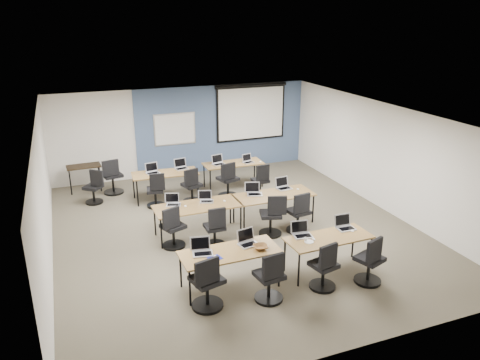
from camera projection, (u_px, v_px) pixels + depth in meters
name	position (u px, v px, depth m)	size (l,w,h in m)	color
floor	(235.00, 230.00, 10.92)	(8.00, 9.00, 0.02)	#6B6354
ceiling	(235.00, 116.00, 10.02)	(8.00, 9.00, 0.02)	white
wall_back	(184.00, 131.00, 14.42)	(8.00, 0.04, 2.70)	beige
wall_front	(349.00, 273.00, 6.51)	(8.00, 0.04, 2.70)	beige
wall_left	(43.00, 199.00, 9.11)	(0.04, 9.00, 2.70)	beige
wall_right	(383.00, 157.00, 11.83)	(0.04, 9.00, 2.70)	beige
blue_accent_panel	(223.00, 128.00, 14.82)	(5.50, 0.04, 2.70)	#3D5977
whiteboard	(175.00, 129.00, 14.22)	(1.28, 0.03, 0.98)	silver
projector_screen	(251.00, 109.00, 14.91)	(2.40, 0.10, 1.82)	black
training_table_front_left	(230.00, 254.00, 8.42)	(1.81, 0.75, 0.73)	olive
training_table_front_right	(329.00, 239.00, 8.96)	(1.68, 0.70, 0.73)	#9E6A39
training_table_mid_left	(197.00, 207.00, 10.43)	(1.93, 0.81, 0.73)	#A87135
training_table_mid_right	(274.00, 196.00, 11.08)	(1.90, 0.79, 0.73)	brown
training_table_back_left	(165.00, 174.00, 12.58)	(1.75, 0.73, 0.73)	brown
training_table_back_right	(233.00, 165.00, 13.40)	(1.70, 0.71, 0.73)	brown
laptop_0	(202.00, 250.00, 8.33)	(0.36, 0.31, 0.27)	#B7B7C4
mouse_0	(215.00, 257.00, 8.20)	(0.06, 0.09, 0.03)	white
task_chair_0	(207.00, 287.00, 7.87)	(0.55, 0.55, 1.03)	black
laptop_1	(247.00, 241.00, 8.66)	(0.35, 0.30, 0.27)	#A6A6A8
mouse_1	(266.00, 246.00, 8.57)	(0.07, 0.10, 0.04)	white
task_chair_1	(270.00, 281.00, 8.08)	(0.51, 0.51, 0.99)	black
laptop_2	(302.00, 232.00, 8.99)	(0.35, 0.30, 0.27)	#A5A5A9
mouse_2	(314.00, 239.00, 8.83)	(0.06, 0.09, 0.03)	white
task_chair_2	(324.00, 270.00, 8.44)	(0.49, 0.49, 0.97)	black
laptop_3	(345.00, 225.00, 9.30)	(0.35, 0.30, 0.26)	silver
mouse_3	(352.00, 231.00, 9.17)	(0.05, 0.09, 0.03)	white
task_chair_3	(370.00, 264.00, 8.62)	(0.53, 0.51, 0.99)	black
laptop_4	(173.00, 202.00, 10.45)	(0.32, 0.27, 0.24)	silver
mouse_4	(185.00, 206.00, 10.36)	(0.06, 0.09, 0.03)	white
task_chair_4	(173.00, 231.00, 9.96)	(0.52, 0.50, 0.98)	black
laptop_5	(206.00, 199.00, 10.64)	(0.31, 0.26, 0.23)	#AAABB7
mouse_5	(224.00, 201.00, 10.65)	(0.06, 0.09, 0.03)	white
task_chair_5	(215.00, 230.00, 10.00)	(0.46, 0.46, 0.95)	black
laptop_6	(254.00, 191.00, 11.06)	(0.36, 0.30, 0.27)	#BABBBE
mouse_6	(261.00, 194.00, 11.03)	(0.06, 0.09, 0.03)	white
task_chair_6	(272.00, 218.00, 10.52)	(0.53, 0.52, 1.00)	black
laptop_7	(283.00, 186.00, 11.43)	(0.35, 0.30, 0.26)	silver
mouse_7	(298.00, 189.00, 11.36)	(0.06, 0.09, 0.03)	white
task_chair_7	(299.00, 216.00, 10.68)	(0.51, 0.51, 0.99)	black
laptop_8	(152.00, 171.00, 12.54)	(0.35, 0.30, 0.26)	silver
mouse_8	(160.00, 173.00, 12.50)	(0.06, 0.10, 0.03)	white
task_chair_8	(156.00, 193.00, 12.09)	(0.47, 0.47, 0.96)	black
laptop_9	(181.00, 166.00, 12.90)	(0.35, 0.30, 0.27)	silver
mouse_9	(189.00, 171.00, 12.69)	(0.06, 0.09, 0.03)	white
task_chair_9	(192.00, 188.00, 12.36)	(0.51, 0.50, 0.98)	black
laptop_10	(218.00, 162.00, 13.27)	(0.35, 0.29, 0.26)	#B0B0B0
mouse_10	(233.00, 166.00, 13.10)	(0.06, 0.09, 0.03)	white
task_chair_10	(228.00, 183.00, 12.73)	(0.56, 0.55, 1.02)	black
laptop_11	(248.00, 160.00, 13.44)	(0.30, 0.26, 0.23)	#B8B8C0
mouse_11	(260.00, 162.00, 13.47)	(0.06, 0.10, 0.03)	white
task_chair_11	(261.00, 183.00, 12.80)	(0.46, 0.46, 0.95)	black
blue_mousepad	(215.00, 258.00, 8.17)	(0.23, 0.19, 0.01)	#131C95
snack_bowl	(260.00, 247.00, 8.49)	(0.32, 0.32, 0.08)	olive
snack_plate	(309.00, 242.00, 8.75)	(0.18, 0.18, 0.01)	white
coffee_cup	(306.00, 240.00, 8.76)	(0.05, 0.05, 0.05)	silver
utility_table	(84.00, 169.00, 13.12)	(0.92, 0.51, 0.75)	black
spare_chair_a	(112.00, 179.00, 12.98)	(0.55, 0.55, 1.03)	black
spare_chair_b	(94.00, 190.00, 12.33)	(0.53, 0.46, 0.95)	black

